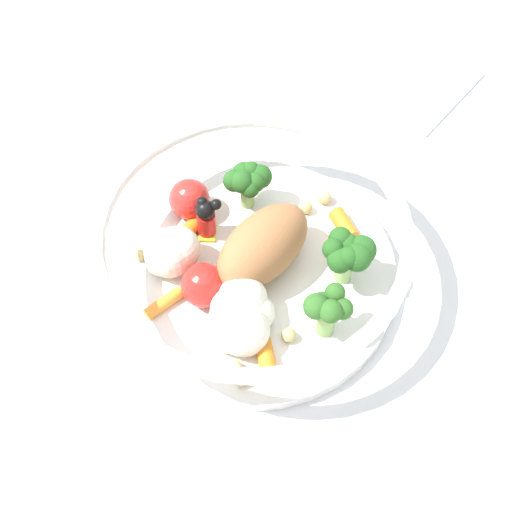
% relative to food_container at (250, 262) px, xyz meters
% --- Properties ---
extents(ground_plane, '(2.40, 2.40, 0.00)m').
position_rel_food_container_xyz_m(ground_plane, '(0.00, 0.01, -0.03)').
color(ground_plane, white).
extents(food_container, '(0.23, 0.23, 0.06)m').
position_rel_food_container_xyz_m(food_container, '(0.00, 0.00, 0.00)').
color(food_container, white).
rests_on(food_container, ground_plane).
extents(folded_napkin, '(0.16, 0.14, 0.01)m').
position_rel_food_container_xyz_m(folded_napkin, '(0.12, -0.24, -0.03)').
color(folded_napkin, white).
rests_on(folded_napkin, ground_plane).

